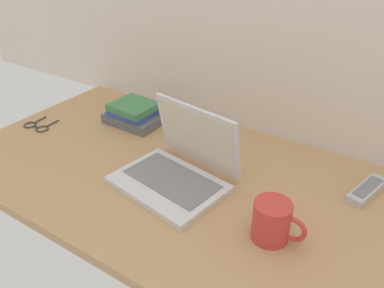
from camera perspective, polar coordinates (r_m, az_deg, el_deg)
The scene contains 6 objects.
desk at distance 1.13m, azimuth 1.58°, elevation -6.45°, with size 1.60×0.76×0.03m.
laptop at distance 1.10m, azimuth -2.07°, elevation -3.47°, with size 0.34×0.31×0.22m.
coffee_mug at distance 0.93m, azimuth 12.04°, elevation -11.26°, with size 0.13×0.09×0.10m.
remote_control_near at distance 1.18m, azimuth 24.85°, elevation -6.30°, with size 0.09×0.17×0.02m.
eyeglasses at distance 1.52m, azimuth -22.33°, elevation 2.48°, with size 0.11×0.11×0.01m.
book_stack at distance 1.44m, azimuth -8.71°, elevation 4.51°, with size 0.21×0.15×0.08m.
Camera 1 is at (0.46, -0.77, 0.69)m, focal length 35.42 mm.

